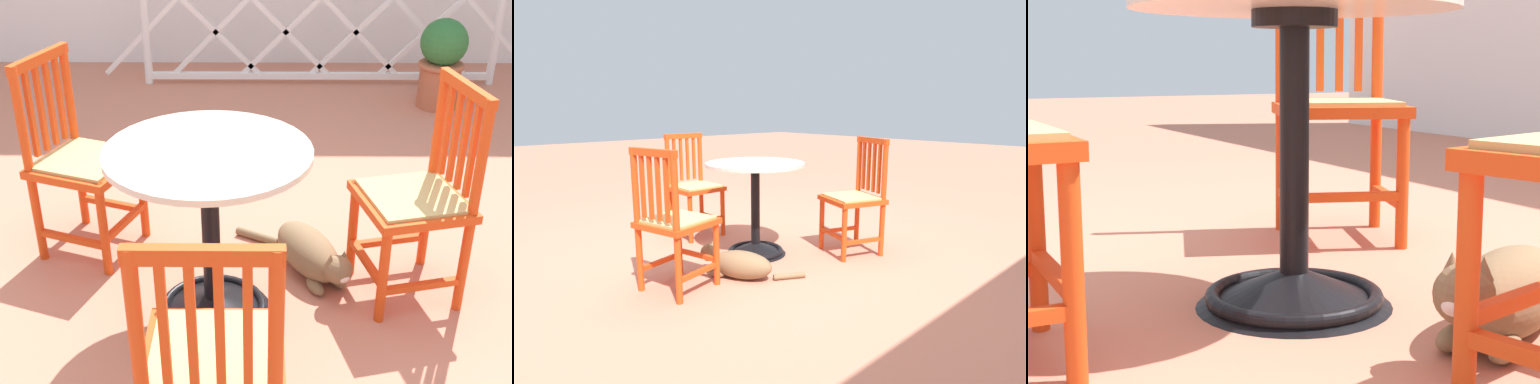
% 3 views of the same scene
% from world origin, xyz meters
% --- Properties ---
extents(ground_plane, '(24.00, 24.00, 0.00)m').
position_xyz_m(ground_plane, '(0.00, 0.00, 0.00)').
color(ground_plane, '#C6755B').
extents(cafe_table, '(0.76, 0.76, 0.73)m').
position_xyz_m(cafe_table, '(-0.09, -0.02, 0.28)').
color(cafe_table, black).
rests_on(cafe_table, ground_plane).
extents(orange_chair_facing_out, '(0.51, 0.51, 0.91)m').
position_xyz_m(orange_chair_facing_out, '(-0.70, 0.48, 0.43)').
color(orange_chair_facing_out, '#D64214').
rests_on(orange_chair_facing_out, ground_plane).
extents(tabby_cat, '(0.52, 0.60, 0.23)m').
position_xyz_m(tabby_cat, '(0.33, 0.26, 0.10)').
color(tabby_cat, brown).
rests_on(tabby_cat, ground_plane).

